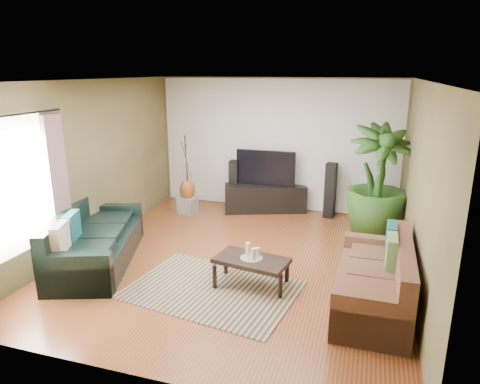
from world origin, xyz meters
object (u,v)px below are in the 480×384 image
at_px(vase, 187,190).
at_px(pedestal, 188,205).
at_px(sofa_left, 97,236).
at_px(tv_stand, 265,198).
at_px(speaker_right, 330,190).
at_px(sofa_right, 374,275).
at_px(side_table, 126,220).
at_px(potted_plant, 378,180).
at_px(coffee_table, 251,272).
at_px(speaker_left, 234,184).
at_px(television, 266,168).

bearing_deg(vase, pedestal, 0.00).
distance_m(sofa_left, tv_stand, 3.66).
bearing_deg(speaker_right, tv_stand, -171.99).
relative_size(sofa_right, pedestal, 5.60).
height_order(speaker_right, vase, speaker_right).
distance_m(sofa_right, speaker_right, 3.37).
bearing_deg(vase, side_table, -113.82).
height_order(potted_plant, side_table, potted_plant).
bearing_deg(sofa_left, vase, -26.80).
distance_m(potted_plant, side_table, 4.52).
xyz_separation_m(sofa_left, speaker_right, (3.15, 3.17, 0.12)).
height_order(coffee_table, speaker_right, speaker_right).
height_order(sofa_left, speaker_left, speaker_left).
distance_m(pedestal, side_table, 1.49).
xyz_separation_m(speaker_left, potted_plant, (2.85, -0.66, 0.47)).
distance_m(tv_stand, pedestal, 1.61).
xyz_separation_m(sofa_right, speaker_right, (-0.85, 3.26, 0.12)).
height_order(television, pedestal, television).
xyz_separation_m(sofa_right, potted_plant, (0.00, 2.61, 0.56)).
relative_size(sofa_right, speaker_right, 1.70).
relative_size(sofa_left, side_table, 4.56).
bearing_deg(pedestal, side_table, -113.82).
height_order(speaker_left, pedestal, speaker_left).
height_order(sofa_left, sofa_right, same).
height_order(speaker_right, side_table, speaker_right).
bearing_deg(speaker_left, potted_plant, -15.48).
bearing_deg(side_table, sofa_right, -17.04).
xyz_separation_m(speaker_left, side_table, (-1.41, -1.96, -0.27)).
xyz_separation_m(sofa_right, coffee_table, (-1.57, 0.08, -0.23)).
relative_size(tv_stand, speaker_left, 1.62).
bearing_deg(speaker_right, pedestal, -160.00).
xyz_separation_m(speaker_right, vase, (-2.81, -0.60, -0.06)).
relative_size(sofa_right, side_table, 3.84).
height_order(sofa_right, vase, sofa_right).
bearing_deg(speaker_right, coffee_table, -94.77).
height_order(sofa_left, television, television).
distance_m(speaker_left, side_table, 2.43).
relative_size(sofa_right, coffee_table, 1.92).
relative_size(coffee_table, speaker_left, 0.95).
bearing_deg(sofa_right, coffee_table, -91.81).
distance_m(sofa_right, television, 3.95).
bearing_deg(television, side_table, -136.85).
xyz_separation_m(sofa_left, pedestal, (0.34, 2.57, -0.26)).
height_order(sofa_right, television, television).
relative_size(coffee_table, television, 0.80).
bearing_deg(speaker_left, television, -2.47).
distance_m(sofa_left, sofa_right, 4.00).
bearing_deg(tv_stand, coffee_table, -98.61).
relative_size(speaker_left, side_table, 2.11).
height_order(tv_stand, speaker_right, speaker_right).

